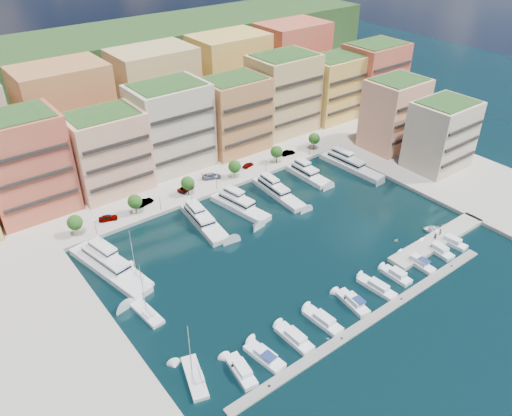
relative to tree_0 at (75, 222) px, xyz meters
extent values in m
plane|color=black|center=(40.00, -33.50, -4.74)|extent=(400.00, 400.00, 0.00)
cube|color=#9E998E|center=(40.00, 28.50, -4.74)|extent=(220.00, 64.00, 2.00)
cube|color=#9E998E|center=(102.00, -41.50, -4.74)|extent=(34.00, 76.00, 2.00)
cube|color=#9E998E|center=(-22.00, -41.50, -4.74)|extent=(34.00, 76.00, 2.00)
cube|color=#203D18|center=(40.00, 76.50, -4.74)|extent=(240.00, 40.00, 58.00)
cube|color=gray|center=(37.00, -63.50, -4.74)|extent=(72.00, 2.20, 0.35)
cube|color=#9E998E|center=(70.00, -55.50, -4.74)|extent=(32.00, 5.00, 2.00)
cube|color=#B8613D|center=(-4.00, 18.50, 9.26)|extent=(20.00, 16.00, 26.00)
cube|color=black|center=(-4.00, 10.25, 9.26)|extent=(18.40, 0.50, 0.90)
cube|color=#24481D|center=(-4.00, 18.50, 22.66)|extent=(17.60, 14.08, 0.80)
cube|color=#E9AE82|center=(17.00, 16.50, 7.26)|extent=(20.00, 15.00, 22.00)
cube|color=black|center=(17.00, 8.75, 7.26)|extent=(18.40, 0.50, 0.90)
cube|color=#24481D|center=(17.00, 16.50, 18.66)|extent=(17.60, 13.20, 0.80)
cube|color=beige|center=(38.00, 18.50, 8.76)|extent=(22.00, 16.00, 25.00)
cube|color=black|center=(38.00, 10.25, 8.76)|extent=(20.24, 0.50, 0.90)
cube|color=#24481D|center=(38.00, 18.50, 21.66)|extent=(19.36, 14.08, 0.80)
cube|color=#B87A45|center=(60.00, 16.50, 7.76)|extent=(20.00, 15.00, 23.00)
cube|color=black|center=(60.00, 8.75, 7.76)|extent=(18.40, 0.50, 0.90)
cube|color=#24481D|center=(60.00, 16.50, 19.66)|extent=(17.60, 13.20, 0.80)
cube|color=tan|center=(82.00, 18.50, 9.26)|extent=(22.00, 16.00, 26.00)
cube|color=black|center=(82.00, 10.25, 9.26)|extent=(20.24, 0.50, 0.90)
cube|color=#24481D|center=(82.00, 18.50, 22.66)|extent=(19.36, 14.08, 0.80)
cube|color=#E5AF54|center=(104.00, 16.50, 7.26)|extent=(20.00, 15.00, 22.00)
cube|color=black|center=(104.00, 8.75, 7.26)|extent=(18.40, 0.50, 0.90)
cube|color=#24481D|center=(104.00, 16.50, 18.66)|extent=(17.60, 13.20, 0.80)
cube|color=#B8613D|center=(124.00, 14.50, 8.26)|extent=(22.00, 16.00, 24.00)
cube|color=black|center=(124.00, 6.25, 8.26)|extent=(20.24, 0.50, 0.90)
cube|color=#24481D|center=(124.00, 14.50, 20.66)|extent=(19.36, 14.08, 0.80)
cube|color=#E9AE82|center=(102.00, -13.50, 7.26)|extent=(18.00, 14.00, 22.00)
cube|color=black|center=(102.00, -20.75, 7.26)|extent=(16.56, 0.50, 0.90)
cube|color=#24481D|center=(102.00, -13.50, 18.66)|extent=(15.84, 12.32, 0.80)
cube|color=beige|center=(102.00, -31.50, 6.26)|extent=(18.00, 14.00, 20.00)
cube|color=black|center=(102.00, -38.75, 6.26)|extent=(16.56, 0.50, 0.90)
cube|color=#24481D|center=(102.00, -31.50, 16.66)|extent=(15.84, 12.32, 0.80)
cube|color=#B87A45|center=(15.00, 40.50, 11.26)|extent=(26.00, 18.00, 30.00)
cube|color=tan|center=(45.00, 40.50, 11.26)|extent=(26.00, 18.00, 30.00)
cube|color=#E5AF54|center=(75.00, 40.50, 11.26)|extent=(26.00, 18.00, 30.00)
cube|color=#B8613D|center=(105.00, 40.50, 11.26)|extent=(26.00, 18.00, 30.00)
cylinder|color=#473323|center=(0.00, 0.00, -2.24)|extent=(0.24, 0.24, 3.00)
sphere|color=#214513|center=(0.00, 0.00, 0.01)|extent=(3.80, 3.80, 3.80)
cylinder|color=#473323|center=(16.00, 0.00, -2.24)|extent=(0.24, 0.24, 3.00)
sphere|color=#214513|center=(16.00, 0.00, 0.01)|extent=(3.80, 3.80, 3.80)
cylinder|color=#473323|center=(32.00, 0.00, -2.24)|extent=(0.24, 0.24, 3.00)
sphere|color=#214513|center=(32.00, 0.00, 0.01)|extent=(3.80, 3.80, 3.80)
cylinder|color=#473323|center=(48.00, 0.00, -2.24)|extent=(0.24, 0.24, 3.00)
sphere|color=#214513|center=(48.00, 0.00, 0.01)|extent=(3.80, 3.80, 3.80)
cylinder|color=#473323|center=(64.00, 0.00, -2.24)|extent=(0.24, 0.24, 3.00)
sphere|color=#214513|center=(64.00, 0.00, 0.01)|extent=(3.80, 3.80, 3.80)
cylinder|color=#473323|center=(80.00, 0.00, -2.24)|extent=(0.24, 0.24, 3.00)
sphere|color=#214513|center=(80.00, 0.00, 0.01)|extent=(3.80, 3.80, 3.80)
cylinder|color=black|center=(4.00, -2.30, -1.74)|extent=(0.10, 0.10, 4.00)
sphere|color=#FFF2CC|center=(4.00, -2.30, 0.31)|extent=(0.30, 0.30, 0.30)
cylinder|color=black|center=(22.00, -2.30, -1.74)|extent=(0.10, 0.10, 4.00)
sphere|color=#FFF2CC|center=(22.00, -2.30, 0.31)|extent=(0.30, 0.30, 0.30)
cylinder|color=black|center=(40.00, -2.30, -1.74)|extent=(0.10, 0.10, 4.00)
sphere|color=#FFF2CC|center=(40.00, -2.30, 0.31)|extent=(0.30, 0.30, 0.30)
cylinder|color=black|center=(58.00, -2.30, -1.74)|extent=(0.10, 0.10, 4.00)
sphere|color=#FFF2CC|center=(58.00, -2.30, 0.31)|extent=(0.30, 0.30, 0.30)
cylinder|color=black|center=(76.00, -2.30, -1.74)|extent=(0.10, 0.10, 4.00)
sphere|color=#FFF2CC|center=(76.00, -2.30, 0.31)|extent=(0.30, 0.30, 0.30)
cube|color=silver|center=(0.80, -17.14, -4.39)|extent=(9.73, 25.75, 2.30)
cube|color=silver|center=(0.80, -14.61, -2.34)|extent=(6.64, 14.42, 1.80)
cube|color=black|center=(0.80, -14.61, -2.34)|extent=(6.71, 14.49, 0.55)
cube|color=silver|center=(0.80, -12.59, -0.74)|extent=(4.35, 8.01, 1.40)
cylinder|color=#B2B2B7|center=(0.80, -11.07, 0.86)|extent=(0.14, 0.14, 1.80)
cube|color=silver|center=(28.11, -14.34, -4.39)|extent=(7.14, 20.12, 2.30)
cube|color=silver|center=(28.11, -12.37, -2.34)|extent=(5.22, 11.22, 1.80)
cube|color=black|center=(28.11, -12.37, -2.34)|extent=(5.29, 11.29, 0.55)
cube|color=silver|center=(28.11, -10.80, -0.74)|extent=(3.59, 6.21, 1.40)
cylinder|color=#B2B2B7|center=(28.11, -9.62, 0.86)|extent=(0.14, 0.14, 1.80)
cube|color=silver|center=(39.69, -14.00, -4.39)|extent=(7.60, 19.48, 2.30)
cube|color=silver|center=(39.69, -12.10, -2.34)|extent=(5.34, 10.92, 1.80)
cube|color=black|center=(39.69, -12.10, -2.34)|extent=(5.41, 10.99, 0.55)
cube|color=silver|center=(39.69, -10.58, -0.74)|extent=(3.57, 6.07, 1.40)
cylinder|color=#B2B2B7|center=(39.69, -9.44, 0.86)|extent=(0.14, 0.14, 1.80)
cube|color=silver|center=(52.69, -14.69, -4.39)|extent=(5.38, 20.59, 2.30)
cube|color=silver|center=(52.69, -12.65, -2.34)|extent=(4.09, 11.39, 1.80)
cube|color=black|center=(52.69, -12.65, -2.34)|extent=(4.15, 11.45, 0.55)
cube|color=silver|center=(52.69, -11.02, -0.74)|extent=(2.87, 6.25, 1.40)
cylinder|color=#B2B2B7|center=(52.69, -9.80, 0.86)|extent=(0.14, 0.14, 1.80)
cube|color=black|center=(52.69, -14.69, -4.84)|extent=(5.43, 20.64, 0.35)
cube|color=silver|center=(66.52, -12.15, -4.39)|extent=(4.69, 15.32, 2.30)
cube|color=silver|center=(66.52, -10.62, -2.34)|extent=(3.81, 8.44, 1.80)
cube|color=black|center=(66.52, -10.62, -2.34)|extent=(3.87, 8.50, 0.55)
cube|color=silver|center=(66.52, -9.39, -0.74)|extent=(2.78, 4.61, 1.40)
cylinder|color=#B2B2B7|center=(66.52, -8.48, 0.86)|extent=(0.14, 0.14, 1.80)
cube|color=silver|center=(81.04, -15.86, -4.39)|extent=(5.59, 22.93, 2.30)
cube|color=silver|center=(81.04, -13.59, -2.34)|extent=(4.23, 12.68, 1.80)
cube|color=black|center=(81.04, -13.59, -2.34)|extent=(4.30, 12.74, 0.55)
cube|color=silver|center=(81.04, -11.77, -0.74)|extent=(2.97, 6.95, 1.40)
cylinder|color=#B2B2B7|center=(81.04, -10.41, 0.86)|extent=(0.14, 0.14, 1.80)
cube|color=white|center=(7.93, -58.00, -4.49)|extent=(3.82, 8.51, 1.40)
cube|color=white|center=(7.93, -58.41, -3.19)|extent=(2.63, 4.20, 1.10)
cube|color=black|center=(7.93, -56.77, -3.44)|extent=(1.94, 0.37, 0.55)
cube|color=white|center=(13.30, -58.00, -4.49)|extent=(3.95, 8.85, 1.40)
cube|color=white|center=(13.30, -58.43, -3.19)|extent=(2.75, 4.36, 1.10)
cube|color=black|center=(13.30, -56.72, -3.44)|extent=(2.05, 0.37, 0.55)
cube|color=navy|center=(13.30, -59.54, -2.59)|extent=(2.32, 2.81, 0.12)
cube|color=white|center=(20.62, -58.00, -4.49)|extent=(3.12, 8.72, 1.40)
cube|color=white|center=(20.62, -58.43, -3.19)|extent=(2.36, 4.21, 1.10)
cube|color=black|center=(20.62, -56.71, -3.44)|extent=(2.06, 0.16, 0.55)
cube|color=white|center=(28.20, -58.00, -4.49)|extent=(3.38, 8.97, 1.40)
cube|color=white|center=(28.20, -58.44, -3.19)|extent=(2.48, 4.36, 1.10)
cube|color=black|center=(28.20, -56.68, -3.44)|extent=(2.06, 0.22, 0.55)
cube|color=white|center=(36.84, -58.00, -4.49)|extent=(3.66, 8.72, 1.40)
cube|color=white|center=(36.84, -58.42, -3.19)|extent=(2.55, 4.28, 1.10)
cube|color=black|center=(36.84, -56.73, -3.44)|extent=(1.91, 0.33, 0.55)
cube|color=navy|center=(36.84, -59.52, -2.59)|extent=(2.15, 2.74, 0.12)
cube|color=white|center=(44.47, -58.00, -4.49)|extent=(3.30, 9.31, 1.40)
cube|color=white|center=(44.47, -58.46, -3.19)|extent=(2.36, 4.53, 1.10)
cube|color=black|center=(44.47, -56.63, -3.44)|extent=(1.86, 0.25, 0.55)
cube|color=white|center=(50.97, -58.00, -4.49)|extent=(2.71, 7.12, 1.40)
cube|color=white|center=(50.97, -58.36, -3.19)|extent=(2.10, 3.43, 1.10)
cube|color=black|center=(50.97, -56.93, -3.44)|extent=(1.92, 0.11, 0.55)
cube|color=white|center=(58.57, -58.00, -4.49)|extent=(2.59, 8.77, 1.40)
cube|color=white|center=(58.57, -58.44, -3.19)|extent=(1.97, 4.22, 1.10)
cube|color=black|center=(58.57, -56.69, -3.44)|extent=(1.73, 0.14, 0.55)
cube|color=navy|center=(58.57, -59.57, -2.59)|extent=(1.74, 2.65, 0.12)
cube|color=white|center=(66.37, -58.00, -4.49)|extent=(3.45, 8.22, 1.40)
cube|color=white|center=(66.37, -58.40, -3.19)|extent=(2.48, 4.02, 1.10)
cube|color=black|center=(66.37, -56.80, -3.44)|extent=(1.97, 0.28, 0.55)
cube|color=white|center=(71.73, -58.00, -4.49)|extent=(3.11, 8.02, 1.40)
cube|color=white|center=(71.73, -58.39, -3.19)|extent=(2.22, 3.91, 1.10)
cube|color=black|center=(71.73, -56.82, -3.44)|extent=(1.76, 0.25, 0.55)
cube|color=silver|center=(4.73, -23.10, -4.54)|extent=(3.98, 9.46, 1.20)
cube|color=silver|center=(4.73, -24.02, -3.64)|extent=(1.93, 2.50, 0.60)
cylinder|color=#B2B2B7|center=(4.73, -22.64, 2.06)|extent=(0.14, 0.14, 12.00)
cylinder|color=#B2B2B7|center=(4.73, -24.47, -2.94)|extent=(0.69, 4.10, 0.10)
cube|color=silver|center=(0.63, -54.09, -4.54)|extent=(5.60, 10.19, 1.20)
cube|color=silver|center=(0.63, -55.07, -3.64)|extent=(2.34, 2.84, 0.60)
cylinder|color=#B2B2B7|center=(0.63, -53.60, 2.06)|extent=(0.14, 0.14, 12.00)
cylinder|color=#B2B2B7|center=(0.63, -55.57, -2.94)|extent=(1.41, 4.24, 0.10)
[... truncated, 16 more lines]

